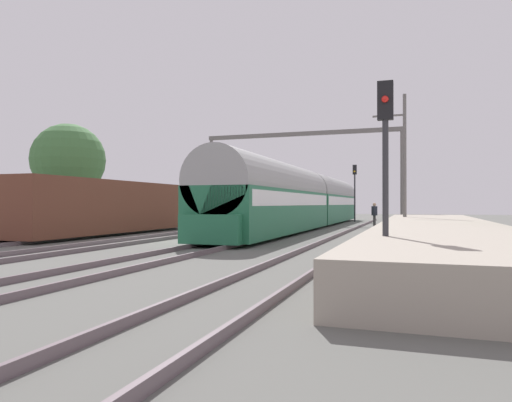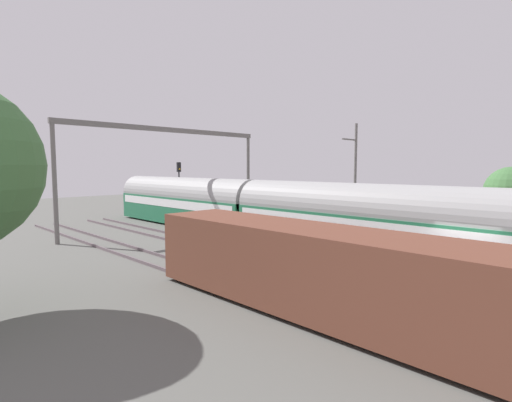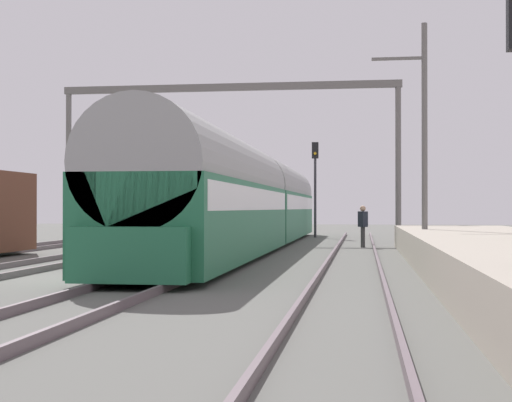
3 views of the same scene
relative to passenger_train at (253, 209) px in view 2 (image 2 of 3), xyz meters
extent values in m
plane|color=#5C5C57|center=(-2.12, -13.89, -1.97)|extent=(120.00, 120.00, 0.00)
cube|color=#65565C|center=(-9.20, -13.89, -1.89)|extent=(0.08, 60.00, 0.16)
cube|color=#65565C|center=(-7.77, -13.89, -1.89)|extent=(0.08, 60.00, 0.16)
cube|color=#65565C|center=(-4.96, -13.89, -1.89)|extent=(0.08, 60.00, 0.16)
cube|color=#65565C|center=(-3.53, -13.89, -1.89)|extent=(0.08, 60.00, 0.16)
cube|color=#65565C|center=(-0.72, -13.89, -1.89)|extent=(0.08, 60.00, 0.16)
cube|color=#65565C|center=(0.72, -13.89, -1.89)|extent=(0.08, 60.00, 0.16)
cube|color=#65565C|center=(3.53, -13.89, -1.89)|extent=(0.08, 60.00, 0.16)
cube|color=#65565C|center=(4.96, -13.89, -1.89)|extent=(0.08, 60.00, 0.16)
cube|color=#A39989|center=(8.06, -11.89, -1.52)|extent=(4.40, 28.00, 0.90)
cube|color=#236B47|center=(0.00, -8.13, -0.71)|extent=(2.90, 16.00, 2.20)
cube|color=white|center=(0.00, -8.13, -0.08)|extent=(2.93, 15.36, 0.64)
cylinder|color=#9B9B9B|center=(0.00, -8.13, 0.59)|extent=(2.84, 16.00, 2.84)
cube|color=#236B47|center=(0.00, 8.22, -0.71)|extent=(2.90, 16.00, 2.20)
cube|color=white|center=(0.00, 8.22, -0.08)|extent=(2.93, 15.36, 0.64)
cylinder|color=#9B9B9B|center=(0.00, 8.22, 0.59)|extent=(2.84, 16.00, 2.84)
cube|color=brown|center=(-8.49, -11.12, -0.46)|extent=(2.80, 13.00, 2.70)
cube|color=black|center=(-8.49, -11.12, -1.76)|extent=(2.52, 11.96, 0.10)
cylinder|color=#3B3B3B|center=(4.54, 1.13, -1.55)|extent=(0.25, 0.25, 0.85)
cube|color=#232833|center=(4.54, 1.13, -0.80)|extent=(0.42, 0.47, 0.64)
sphere|color=tan|center=(4.54, 1.13, -0.36)|extent=(0.24, 0.24, 0.24)
cylinder|color=#2D2D33|center=(1.92, 11.80, 0.22)|extent=(0.14, 0.14, 4.39)
cube|color=black|center=(1.92, 11.80, 2.87)|extent=(0.36, 0.20, 0.90)
sphere|color=yellow|center=(1.92, 11.68, 2.69)|extent=(0.16, 0.16, 0.16)
cylinder|color=slate|center=(-10.49, 6.96, 1.78)|extent=(0.28, 0.28, 7.50)
cylinder|color=slate|center=(6.24, 6.96, 1.78)|extent=(0.28, 0.28, 7.50)
cube|color=slate|center=(-2.12, 6.96, 5.71)|extent=(17.13, 0.24, 0.36)
cylinder|color=slate|center=(6.64, -3.96, 2.03)|extent=(0.20, 0.20, 8.00)
cube|color=slate|center=(5.74, -3.96, 4.83)|extent=(1.80, 0.10, 0.10)
cylinder|color=#4C3826|center=(12.62, -12.57, -1.03)|extent=(0.36, 0.36, 1.88)
sphere|color=#41703D|center=(12.62, -12.57, 1.19)|extent=(3.43, 3.43, 3.43)
camera|label=1|loc=(7.16, -32.12, -0.32)|focal=32.66mm
camera|label=2|loc=(-18.70, -18.86, 2.87)|focal=27.17mm
camera|label=3|loc=(4.53, -30.91, -0.35)|focal=54.00mm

